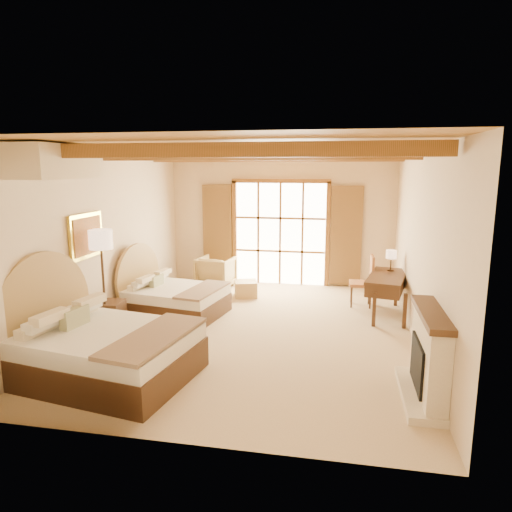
% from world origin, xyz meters
% --- Properties ---
extents(floor, '(7.00, 7.00, 0.00)m').
position_xyz_m(floor, '(0.00, 0.00, 0.00)').
color(floor, '#D2B78E').
rests_on(floor, ground).
extents(wall_back, '(5.50, 0.00, 5.50)m').
position_xyz_m(wall_back, '(0.00, 3.50, 1.60)').
color(wall_back, beige).
rests_on(wall_back, ground).
extents(wall_left, '(0.00, 7.00, 7.00)m').
position_xyz_m(wall_left, '(-2.75, 0.00, 1.60)').
color(wall_left, beige).
rests_on(wall_left, ground).
extents(wall_right, '(0.00, 7.00, 7.00)m').
position_xyz_m(wall_right, '(2.75, 0.00, 1.60)').
color(wall_right, beige).
rests_on(wall_right, ground).
extents(ceiling, '(7.00, 7.00, 0.00)m').
position_xyz_m(ceiling, '(0.00, 0.00, 3.20)').
color(ceiling, '#B17936').
rests_on(ceiling, ground).
extents(ceiling_beams, '(5.39, 4.60, 0.18)m').
position_xyz_m(ceiling_beams, '(0.00, 0.00, 3.08)').
color(ceiling_beams, brown).
rests_on(ceiling_beams, ceiling).
extents(french_doors, '(3.95, 0.08, 2.60)m').
position_xyz_m(french_doors, '(0.00, 3.44, 1.25)').
color(french_doors, white).
rests_on(french_doors, ground).
extents(fireplace, '(0.46, 1.40, 1.16)m').
position_xyz_m(fireplace, '(2.60, -2.00, 0.51)').
color(fireplace, beige).
rests_on(fireplace, ground).
extents(painting, '(0.06, 0.95, 0.75)m').
position_xyz_m(painting, '(-2.70, -0.75, 1.75)').
color(painting, gold).
rests_on(painting, wall_left).
extents(canopy_valance, '(0.70, 1.40, 0.45)m').
position_xyz_m(canopy_valance, '(-2.40, -2.00, 2.95)').
color(canopy_valance, beige).
rests_on(canopy_valance, ceiling).
extents(bed_near, '(2.52, 2.05, 1.49)m').
position_xyz_m(bed_near, '(-1.80, -2.20, 0.45)').
color(bed_near, '#402218').
rests_on(bed_near, floor).
extents(bed_far, '(2.05, 1.67, 1.20)m').
position_xyz_m(bed_far, '(-1.83, 0.61, 0.36)').
color(bed_far, '#402218').
rests_on(bed_far, floor).
extents(nightstand, '(0.49, 0.49, 0.55)m').
position_xyz_m(nightstand, '(-2.50, -0.53, 0.28)').
color(nightstand, '#402218').
rests_on(nightstand, floor).
extents(floor_lamp, '(0.39, 0.39, 1.85)m').
position_xyz_m(floor_lamp, '(-2.50, -0.67, 1.57)').
color(floor_lamp, '#3A281A').
rests_on(floor_lamp, floor).
extents(armchair, '(0.92, 0.94, 0.76)m').
position_xyz_m(armchair, '(-1.47, 2.76, 0.38)').
color(armchair, '#A68B51').
rests_on(armchair, floor).
extents(ottoman, '(0.60, 0.60, 0.35)m').
position_xyz_m(ottoman, '(-0.60, 2.13, 0.18)').
color(ottoman, '#A3814C').
rests_on(ottoman, floor).
extents(desk, '(0.95, 1.61, 0.81)m').
position_xyz_m(desk, '(2.39, 1.32, 0.44)').
color(desk, '#402218').
rests_on(desk, floor).
extents(desk_chair, '(0.49, 0.49, 1.08)m').
position_xyz_m(desk_chair, '(1.96, 1.89, 0.34)').
color(desk_chair, '#9A5937').
rests_on(desk_chair, floor).
extents(desk_lamp, '(0.21, 0.21, 0.42)m').
position_xyz_m(desk_lamp, '(2.49, 1.75, 1.13)').
color(desk_lamp, '#3A281A').
rests_on(desk_lamp, desk).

